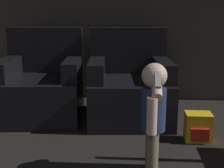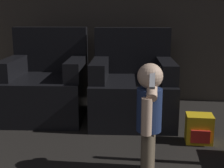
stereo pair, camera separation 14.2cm
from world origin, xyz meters
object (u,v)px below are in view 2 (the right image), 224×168
object	(u,v)px
armchair_left	(46,86)
toy_backpack	(199,129)
person_toddler	(149,110)
armchair_right	(132,89)

from	to	relation	value
armchair_left	toy_backpack	world-z (taller)	armchair_left
armchair_left	person_toddler	size ratio (longest dim) A/B	1.21
armchair_left	person_toddler	xyz separation A→B (m)	(1.16, -1.18, 0.14)
armchair_right	toy_backpack	distance (m)	0.89
armchair_right	toy_backpack	xyz separation A→B (m)	(0.64, -0.58, -0.21)
armchair_right	toy_backpack	world-z (taller)	armchair_right
armchair_left	toy_backpack	distance (m)	1.72
person_toddler	toy_backpack	xyz separation A→B (m)	(0.45, 0.61, -0.35)
armchair_left	person_toddler	world-z (taller)	armchair_left
armchair_left	toy_backpack	bearing A→B (deg)	-25.13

